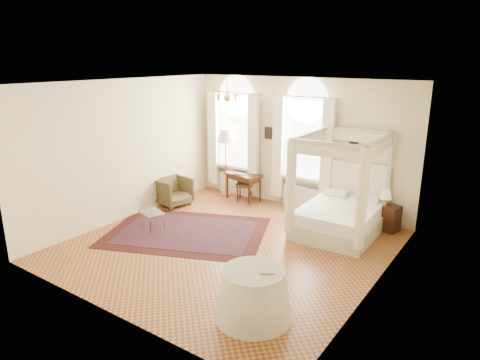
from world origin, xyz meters
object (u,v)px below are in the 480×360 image
(stool, at_px, (244,186))
(side_table, at_px, (253,295))
(writing_desk, at_px, (244,178))
(coffee_table, at_px, (152,214))
(floor_lamp, at_px, (226,139))
(canopy_bed, at_px, (339,212))
(armchair, at_px, (173,191))
(nightstand, at_px, (389,218))

(stool, bearing_deg, side_table, -54.42)
(writing_desk, distance_m, coffee_table, 2.93)
(floor_lamp, distance_m, side_table, 6.11)
(canopy_bed, bearing_deg, writing_desk, 166.93)
(armchair, relative_size, floor_lamp, 0.43)
(stool, height_order, coffee_table, stool)
(coffee_table, distance_m, side_table, 4.09)
(armchair, bearing_deg, side_table, -115.13)
(canopy_bed, distance_m, floor_lamp, 3.93)
(armchair, height_order, side_table, side_table)
(stool, distance_m, armchair, 1.92)
(side_table, bearing_deg, stool, 125.58)
(writing_desk, height_order, floor_lamp, floor_lamp)
(coffee_table, xyz_separation_m, side_table, (3.76, -1.59, 0.02))
(writing_desk, relative_size, floor_lamp, 0.58)
(writing_desk, xyz_separation_m, coffee_table, (-0.55, -2.86, -0.27))
(canopy_bed, height_order, nightstand, canopy_bed)
(stool, relative_size, floor_lamp, 0.29)
(writing_desk, distance_m, floor_lamp, 1.18)
(nightstand, height_order, side_table, side_table)
(armchair, distance_m, floor_lamp, 2.03)
(nightstand, xyz_separation_m, writing_desk, (-3.89, -0.10, 0.35))
(side_table, bearing_deg, nightstand, 81.63)
(nightstand, xyz_separation_m, stool, (-3.87, -0.09, 0.10))
(armchair, relative_size, coffee_table, 1.16)
(floor_lamp, bearing_deg, canopy_bed, -12.30)
(writing_desk, bearing_deg, canopy_bed, -13.07)
(nightstand, xyz_separation_m, armchair, (-5.19, -1.48, 0.08))
(stool, distance_m, floor_lamp, 1.39)
(writing_desk, distance_m, armchair, 1.91)
(writing_desk, distance_m, side_table, 5.50)
(writing_desk, height_order, side_table, side_table)
(stool, bearing_deg, armchair, -133.39)
(stool, height_order, floor_lamp, floor_lamp)
(armchair, distance_m, side_table, 5.47)
(nightstand, relative_size, side_table, 0.50)
(floor_lamp, height_order, side_table, floor_lamp)
(coffee_table, height_order, side_table, side_table)
(canopy_bed, xyz_separation_m, stool, (-3.00, 0.72, -0.11))
(nightstand, xyz_separation_m, floor_lamp, (-4.55, 0.00, 1.31))
(coffee_table, bearing_deg, stool, 78.94)
(nightstand, height_order, writing_desk, writing_desk)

